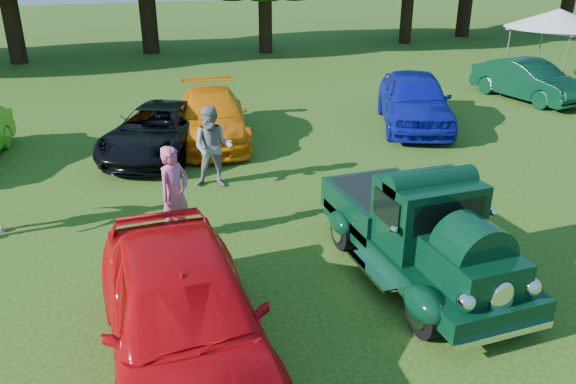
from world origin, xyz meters
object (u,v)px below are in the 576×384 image
object	(u,v)px
hero_pickup	(418,232)
canopy_tent	(558,19)
back_car_orange	(212,116)
spectator_pink	(175,194)
back_car_blue	(414,100)
spectator_grey	(213,147)
back_car_black	(159,130)
red_convertible	(183,312)
back_car_green	(528,80)

from	to	relation	value
hero_pickup	canopy_tent	xyz separation A→B (m)	(13.18, 11.20, 1.86)
back_car_orange	spectator_pink	xyz separation A→B (m)	(-2.01, -5.90, 0.23)
back_car_blue	spectator_grey	distance (m)	7.61
spectator_pink	back_car_black	bearing A→B (deg)	49.72
back_car_black	back_car_blue	size ratio (longest dim) A/B	0.94
hero_pickup	red_convertible	world-z (taller)	hero_pickup
back_car_black	canopy_tent	size ratio (longest dim) A/B	0.92
back_car_orange	back_car_black	bearing A→B (deg)	-147.60
back_car_orange	spectator_pink	distance (m)	6.24
back_car_blue	canopy_tent	bearing A→B (deg)	45.19
back_car_black	back_car_orange	distance (m)	1.76
back_car_blue	back_car_green	bearing A→B (deg)	38.56
canopy_tent	red_convertible	bearing A→B (deg)	-144.77
back_car_black	red_convertible	bearing A→B (deg)	-68.16
back_car_orange	spectator_pink	world-z (taller)	spectator_pink
hero_pickup	back_car_blue	xyz separation A→B (m)	(4.68, 7.81, 0.07)
back_car_black	spectator_pink	size ratio (longest dim) A/B	2.51
back_car_green	canopy_tent	xyz separation A→B (m)	(2.68, 1.82, 1.91)
red_convertible	spectator_pink	world-z (taller)	spectator_pink
hero_pickup	back_car_orange	world-z (taller)	hero_pickup
hero_pickup	spectator_grey	size ratio (longest dim) A/B	2.38
hero_pickup	spectator_grey	bearing A→B (deg)	115.51
back_car_black	back_car_blue	world-z (taller)	back_car_blue
red_convertible	back_car_orange	xyz separation A→B (m)	(2.50, 9.58, -0.14)
back_car_black	back_car_blue	distance (m)	7.96
red_convertible	spectator_pink	distance (m)	3.71
back_car_orange	back_car_blue	bearing A→B (deg)	3.28
spectator_grey	canopy_tent	size ratio (longest dim) A/B	0.38
back_car_green	canopy_tent	bearing A→B (deg)	27.28
hero_pickup	back_car_black	distance (m)	8.53
spectator_pink	spectator_grey	world-z (taller)	spectator_grey
back_car_blue	spectator_pink	bearing A→B (deg)	-124.80
spectator_pink	back_car_orange	bearing A→B (deg)	35.12
hero_pickup	spectator_pink	size ratio (longest dim) A/B	2.46
red_convertible	canopy_tent	distance (m)	21.29
red_convertible	back_car_blue	size ratio (longest dim) A/B	0.99
hero_pickup	back_car_orange	bearing A→B (deg)	100.89
back_car_blue	back_car_green	distance (m)	6.03
hero_pickup	canopy_tent	world-z (taller)	canopy_tent
spectator_pink	canopy_tent	xyz separation A→B (m)	(16.83, 8.55, 1.71)
back_car_orange	spectator_grey	size ratio (longest dim) A/B	2.52
back_car_orange	back_car_blue	world-z (taller)	back_car_blue
back_car_orange	back_car_green	bearing A→B (deg)	13.86
red_convertible	spectator_grey	world-z (taller)	spectator_grey
back_car_black	canopy_tent	xyz separation A→B (m)	(16.45, 3.32, 1.99)
hero_pickup	back_car_green	bearing A→B (deg)	41.78
back_car_green	spectator_pink	distance (m)	15.68
hero_pickup	back_car_green	size ratio (longest dim) A/B	1.04
back_car_orange	back_car_blue	size ratio (longest dim) A/B	0.97
spectator_grey	back_car_blue	bearing A→B (deg)	41.04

